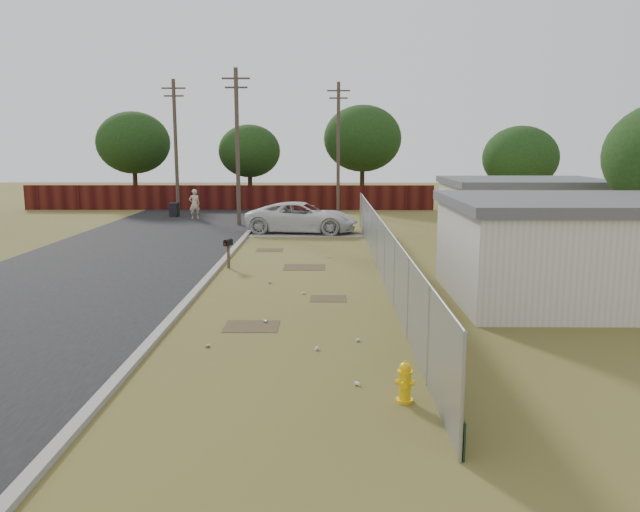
{
  "coord_description": "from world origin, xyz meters",
  "views": [
    {
      "loc": [
        1.11,
        -20.54,
        4.6
      ],
      "look_at": [
        0.93,
        -0.7,
        1.1
      ],
      "focal_mm": 35.0,
      "sensor_mm": 36.0,
      "label": 1
    }
  ],
  "objects_px": {
    "pickup_truck": "(302,217)",
    "trash_bin": "(174,210)",
    "mailbox": "(228,245)",
    "fire_hydrant": "(405,383)",
    "pedestrian": "(194,204)"
  },
  "relations": [
    {
      "from": "fire_hydrant",
      "to": "pedestrian",
      "type": "xyz_separation_m",
      "value": [
        -9.82,
        28.89,
        0.59
      ]
    },
    {
      "from": "mailbox",
      "to": "pedestrian",
      "type": "bearing_deg",
      "value": 106.01
    },
    {
      "from": "fire_hydrant",
      "to": "trash_bin",
      "type": "relative_size",
      "value": 0.86
    },
    {
      "from": "pedestrian",
      "to": "trash_bin",
      "type": "relative_size",
      "value": 2.08
    },
    {
      "from": "pedestrian",
      "to": "trash_bin",
      "type": "height_order",
      "value": "pedestrian"
    },
    {
      "from": "pickup_truck",
      "to": "trash_bin",
      "type": "relative_size",
      "value": 6.46
    },
    {
      "from": "fire_hydrant",
      "to": "pedestrian",
      "type": "height_order",
      "value": "pedestrian"
    },
    {
      "from": "pickup_truck",
      "to": "trash_bin",
      "type": "height_order",
      "value": "pickup_truck"
    },
    {
      "from": "trash_bin",
      "to": "pickup_truck",
      "type": "bearing_deg",
      "value": -41.2
    },
    {
      "from": "pickup_truck",
      "to": "trash_bin",
      "type": "distance_m",
      "value": 11.61
    },
    {
      "from": "fire_hydrant",
      "to": "trash_bin",
      "type": "height_order",
      "value": "trash_bin"
    },
    {
      "from": "fire_hydrant",
      "to": "pickup_truck",
      "type": "height_order",
      "value": "pickup_truck"
    },
    {
      "from": "mailbox",
      "to": "trash_bin",
      "type": "distance_m",
      "value": 18.71
    },
    {
      "from": "pickup_truck",
      "to": "pedestrian",
      "type": "distance_m",
      "value": 9.49
    },
    {
      "from": "trash_bin",
      "to": "mailbox",
      "type": "bearing_deg",
      "value": -70.33
    }
  ]
}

